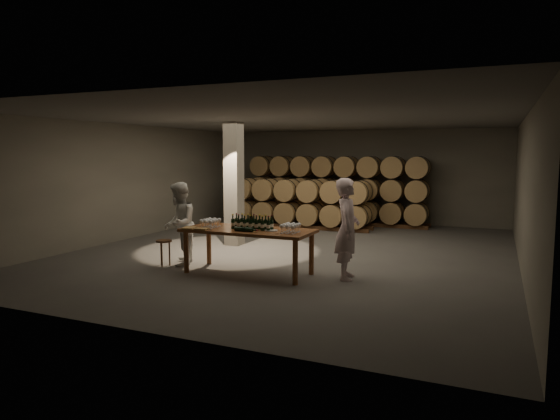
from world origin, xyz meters
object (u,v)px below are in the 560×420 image
at_px(person_woman, 179,224).
at_px(tasting_table, 248,234).
at_px(person_man, 347,229).
at_px(bottle_cluster, 252,224).
at_px(stool, 164,245).
at_px(notebook_near, 202,229).
at_px(plate, 271,230).

bearing_deg(person_woman, tasting_table, 60.27).
bearing_deg(person_man, tasting_table, 89.28).
bearing_deg(bottle_cluster, stool, -177.38).
bearing_deg(notebook_near, person_man, 11.69).
height_order(person_man, person_woman, person_man).
relative_size(notebook_near, stool, 0.46).
bearing_deg(tasting_table, bottle_cluster, -4.51).
height_order(bottle_cluster, plate, bottle_cluster).
bearing_deg(person_woman, plate, 60.27).
relative_size(bottle_cluster, stool, 1.54).
distance_m(tasting_table, person_woman, 1.71).
height_order(bottle_cluster, stool, bottle_cluster).
distance_m(stool, person_woman, 0.55).
height_order(plate, notebook_near, notebook_near).
xyz_separation_m(notebook_near, stool, (-1.17, 0.34, -0.46)).
height_order(stool, person_woman, person_woman).
bearing_deg(bottle_cluster, person_man, 12.27).
relative_size(tasting_table, bottle_cluster, 3.04).
distance_m(tasting_table, plate, 0.53).
bearing_deg(notebook_near, plate, 11.84).
xyz_separation_m(stool, person_man, (3.88, 0.49, 0.51)).
bearing_deg(person_man, bottle_cluster, 90.06).
distance_m(bottle_cluster, stool, 2.13).
relative_size(bottle_cluster, person_woman, 0.48).
bearing_deg(plate, person_man, 16.80).
height_order(plate, stool, plate).
distance_m(notebook_near, person_man, 2.84).
bearing_deg(tasting_table, person_woman, 176.47).
height_order(tasting_table, person_man, person_man).
bearing_deg(tasting_table, stool, -177.04).
bearing_deg(person_man, notebook_near, 94.73).
xyz_separation_m(tasting_table, notebook_near, (-0.80, -0.44, 0.12)).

